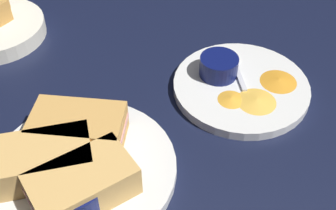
% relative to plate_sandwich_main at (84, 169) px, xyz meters
% --- Properties ---
extents(ground_plane, '(1.10, 1.10, 0.03)m').
position_rel_plate_sandwich_main_xyz_m(ground_plane, '(0.03, 0.12, -0.02)').
color(ground_plane, black).
extents(plate_sandwich_main, '(0.26, 0.26, 0.02)m').
position_rel_plate_sandwich_main_xyz_m(plate_sandwich_main, '(0.00, 0.00, 0.00)').
color(plate_sandwich_main, silver).
rests_on(plate_sandwich_main, ground_plane).
extents(sandwich_half_near, '(0.15, 0.10, 0.05)m').
position_rel_plate_sandwich_main_xyz_m(sandwich_half_near, '(-0.00, 0.05, 0.03)').
color(sandwich_half_near, tan).
rests_on(sandwich_half_near, plate_sandwich_main).
extents(sandwich_half_far, '(0.14, 0.09, 0.05)m').
position_rel_plate_sandwich_main_xyz_m(sandwich_half_far, '(-0.05, -0.00, 0.03)').
color(sandwich_half_far, tan).
rests_on(sandwich_half_far, plate_sandwich_main).
extents(sandwich_half_extra, '(0.15, 0.13, 0.05)m').
position_rel_plate_sandwich_main_xyz_m(sandwich_half_extra, '(0.00, -0.05, 0.03)').
color(sandwich_half_extra, tan).
rests_on(sandwich_half_extra, plate_sandwich_main).
extents(ramekin_dark_sauce, '(0.07, 0.07, 0.04)m').
position_rel_plate_sandwich_main_xyz_m(ramekin_dark_sauce, '(-0.00, -0.06, 0.03)').
color(ramekin_dark_sauce, '#0C144C').
rests_on(ramekin_dark_sauce, plate_sandwich_main).
extents(spoon_by_dark_ramekin, '(0.04, 0.10, 0.01)m').
position_rel_plate_sandwich_main_xyz_m(spoon_by_dark_ramekin, '(-0.02, -0.00, 0.01)').
color(spoon_by_dark_ramekin, silver).
rests_on(spoon_by_dark_ramekin, plate_sandwich_main).
extents(plate_chips_companion, '(0.23, 0.23, 0.02)m').
position_rel_plate_sandwich_main_xyz_m(plate_chips_companion, '(0.26, 0.14, 0.00)').
color(plate_chips_companion, silver).
rests_on(plate_chips_companion, ground_plane).
extents(ramekin_light_gravy, '(0.06, 0.06, 0.03)m').
position_rel_plate_sandwich_main_xyz_m(ramekin_light_gravy, '(0.22, 0.17, 0.03)').
color(ramekin_light_gravy, '#0C144C').
rests_on(ramekin_light_gravy, plate_chips_companion).
extents(spoon_by_gravy_ramekin, '(0.02, 0.10, 0.01)m').
position_rel_plate_sandwich_main_xyz_m(spoon_by_gravy_ramekin, '(0.26, 0.19, 0.01)').
color(spoon_by_gravy_ramekin, silver).
rests_on(spoon_by_gravy_ramekin, plate_chips_companion).
extents(plantain_chip_scatter, '(0.16, 0.13, 0.01)m').
position_rel_plate_sandwich_main_xyz_m(plantain_chip_scatter, '(0.28, 0.12, 0.01)').
color(plantain_chip_scatter, gold).
rests_on(plantain_chip_scatter, plate_chips_companion).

